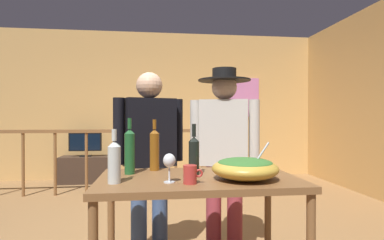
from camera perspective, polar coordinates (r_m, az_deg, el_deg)
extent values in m
cube|color=tan|center=(6.12, -6.45, 2.72)|extent=(6.34, 0.10, 2.84)
cube|color=#C273AC|center=(6.33, 9.57, 4.12)|extent=(0.62, 0.03, 0.78)
cylinder|color=brown|center=(5.28, -28.77, -7.28)|extent=(0.04, 0.04, 0.95)
cylinder|color=brown|center=(5.13, -23.99, -7.48)|extent=(0.04, 0.04, 0.95)
cylinder|color=brown|center=(5.02, -18.95, -7.65)|extent=(0.04, 0.04, 0.95)
cylinder|color=brown|center=(4.95, -13.72, -7.76)|extent=(0.04, 0.04, 0.95)
cylinder|color=brown|center=(4.92, -8.38, -7.80)|extent=(0.04, 0.04, 0.95)
cylinder|color=brown|center=(4.93, -3.01, -7.78)|extent=(0.04, 0.04, 0.95)
cylinder|color=brown|center=(4.98, 2.29, -7.69)|extent=(0.04, 0.04, 0.95)
cube|color=brown|center=(4.97, -18.97, -1.97)|extent=(3.73, 0.07, 0.05)
cube|color=brown|center=(4.97, 2.29, -7.12)|extent=(0.10, 0.10, 1.05)
cube|color=#38281E|center=(5.97, -19.05, -8.62)|extent=(0.90, 0.40, 0.47)
cube|color=black|center=(5.94, -19.06, -6.26)|extent=(0.20, 0.12, 0.02)
cylinder|color=black|center=(5.93, -19.06, -5.79)|extent=(0.03, 0.03, 0.08)
cube|color=black|center=(5.88, -19.13, -3.85)|extent=(0.57, 0.06, 0.33)
cube|color=black|center=(5.86, -19.18, -3.87)|extent=(0.52, 0.01, 0.29)
cube|color=brown|center=(1.98, 1.15, -11.03)|extent=(1.24, 0.73, 0.04)
cylinder|color=brown|center=(2.41, -14.73, -18.93)|extent=(0.05, 0.05, 0.77)
cylinder|color=brown|center=(2.54, 13.85, -17.90)|extent=(0.05, 0.05, 0.77)
ellipsoid|color=gold|center=(1.91, 9.77, -8.88)|extent=(0.40, 0.40, 0.13)
ellipsoid|color=#38702D|center=(1.91, 9.78, -7.84)|extent=(0.33, 0.33, 0.06)
cylinder|color=silver|center=(1.93, 12.08, -7.04)|extent=(0.15, 0.01, 0.20)
cylinder|color=silver|center=(1.82, -4.23, -11.38)|extent=(0.07, 0.07, 0.01)
cylinder|color=silver|center=(1.81, -4.23, -9.89)|extent=(0.01, 0.01, 0.09)
ellipsoid|color=silver|center=(1.79, -4.23, -7.45)|extent=(0.07, 0.07, 0.08)
cylinder|color=#1E5628|center=(2.10, -11.45, -6.15)|extent=(0.07, 0.07, 0.27)
cone|color=#1E5628|center=(2.08, -11.46, -2.06)|extent=(0.07, 0.07, 0.03)
cylinder|color=#1E5628|center=(2.08, -11.46, -0.65)|extent=(0.03, 0.03, 0.07)
cylinder|color=brown|center=(2.21, -6.95, -5.88)|extent=(0.07, 0.07, 0.26)
cone|color=brown|center=(2.20, -6.95, -2.09)|extent=(0.07, 0.07, 0.03)
cylinder|color=brown|center=(2.20, -6.96, -0.80)|extent=(0.03, 0.03, 0.07)
cylinder|color=black|center=(2.04, 0.37, -7.04)|extent=(0.07, 0.07, 0.22)
cone|color=black|center=(2.03, 0.37, -3.55)|extent=(0.07, 0.07, 0.03)
cylinder|color=black|center=(2.02, 0.37, -1.91)|extent=(0.03, 0.03, 0.08)
cylinder|color=silver|center=(1.83, -14.19, -8.06)|extent=(0.07, 0.07, 0.21)
cone|color=silver|center=(1.82, -14.20, -4.27)|extent=(0.07, 0.07, 0.03)
cylinder|color=silver|center=(1.81, -14.20, -2.70)|extent=(0.03, 0.03, 0.07)
cylinder|color=#B7332D|center=(1.77, -0.37, -10.04)|extent=(0.08, 0.08, 0.10)
torus|color=#B7332D|center=(1.78, 1.27, -9.83)|extent=(0.05, 0.01, 0.05)
cylinder|color=#3D5684|center=(2.71, -5.97, -16.48)|extent=(0.13, 0.13, 0.78)
cylinder|color=#3D5684|center=(2.66, -9.81, -16.81)|extent=(0.13, 0.13, 0.78)
cube|color=black|center=(2.57, -7.89, -2.23)|extent=(0.45, 0.33, 0.55)
cylinder|color=black|center=(2.65, -2.70, -1.84)|extent=(0.09, 0.09, 0.53)
cylinder|color=black|center=(2.50, -13.39, -1.99)|extent=(0.09, 0.09, 0.53)
sphere|color=#D8A884|center=(2.58, -7.90, 6.36)|extent=(0.22, 0.22, 0.22)
cylinder|color=#9E3842|center=(2.74, 7.92, -16.32)|extent=(0.13, 0.13, 0.78)
cylinder|color=#9E3842|center=(2.76, 4.02, -16.22)|extent=(0.13, 0.13, 0.78)
cube|color=beige|center=(2.63, 5.98, -2.28)|extent=(0.45, 0.33, 0.55)
cylinder|color=beige|center=(2.62, 11.43, -1.99)|extent=(0.09, 0.09, 0.52)
cylinder|color=beige|center=(2.67, 0.61, -1.94)|extent=(0.09, 0.09, 0.52)
sphere|color=beige|center=(2.64, 5.99, 6.05)|extent=(0.21, 0.21, 0.21)
cylinder|color=black|center=(2.65, 5.99, 7.32)|extent=(0.44, 0.44, 0.01)
cylinder|color=black|center=(2.66, 5.99, 8.39)|extent=(0.20, 0.20, 0.10)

